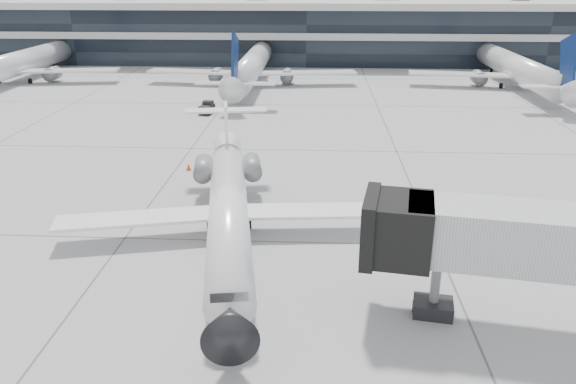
{
  "coord_description": "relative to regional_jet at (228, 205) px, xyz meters",
  "views": [
    {
      "loc": [
        2.36,
        -32.16,
        16.02
      ],
      "look_at": [
        0.48,
        2.14,
        2.6
      ],
      "focal_mm": 35.0,
      "sensor_mm": 36.0,
      "label": 1
    }
  ],
  "objects": [
    {
      "name": "regional_jet",
      "position": [
        0.0,
        0.0,
        0.0
      ],
      "size": [
        21.9,
        27.32,
        6.32
      ],
      "rotation": [
        0.0,
        0.0,
        0.16
      ],
      "color": "white",
      "rests_on": "ground"
    },
    {
      "name": "terminal",
      "position": [
        3.27,
        81.29,
        2.84
      ],
      "size": [
        170.0,
        22.0,
        10.0
      ],
      "primitive_type": "cube",
      "color": "black",
      "rests_on": "ground"
    },
    {
      "name": "bg_jet_right",
      "position": [
        35.27,
        54.29,
        -2.16
      ],
      "size": [
        32.0,
        40.0,
        9.6
      ],
      "primitive_type": null,
      "color": "silver",
      "rests_on": "ground"
    },
    {
      "name": "bg_jet_left",
      "position": [
        -41.73,
        54.29,
        -2.16
      ],
      "size": [
        32.0,
        40.0,
        9.6
      ],
      "primitive_type": null,
      "color": "silver",
      "rests_on": "ground"
    },
    {
      "name": "baggage_tug",
      "position": [
        1.83,
        -11.64,
        -1.54
      ],
      "size": [
        1.36,
        2.21,
        1.38
      ],
      "rotation": [
        0.0,
        0.0,
        0.04
      ],
      "color": "white",
      "rests_on": "ground"
    },
    {
      "name": "bg_jet_center",
      "position": [
        -4.73,
        54.29,
        -2.16
      ],
      "size": [
        32.0,
        40.0,
        9.6
      ],
      "primitive_type": null,
      "color": "silver",
      "rests_on": "ground"
    },
    {
      "name": "traffic_cone",
      "position": [
        -5.55,
        12.85,
        -1.86
      ],
      "size": [
        0.47,
        0.47,
        0.63
      ],
      "rotation": [
        0.0,
        0.0,
        -0.11
      ],
      "color": "#E2440B",
      "rests_on": "ground"
    },
    {
      "name": "ground",
      "position": [
        3.27,
        -0.71,
        -2.16
      ],
      "size": [
        220.0,
        220.0,
        0.0
      ],
      "primitive_type": "plane",
      "color": "#969699",
      "rests_on": "ground"
    },
    {
      "name": "far_tug",
      "position": [
        -7.95,
        33.95,
        -1.5
      ],
      "size": [
        1.76,
        2.52,
        1.47
      ],
      "rotation": [
        0.0,
        0.0,
        -0.18
      ],
      "color": "black",
      "rests_on": "ground"
    }
  ]
}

